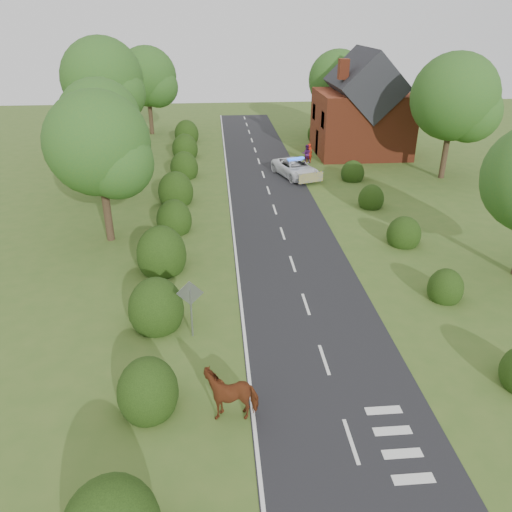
{
  "coord_description": "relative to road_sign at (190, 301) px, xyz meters",
  "views": [
    {
      "loc": [
        -3.83,
        -14.92,
        11.83
      ],
      "look_at": [
        -2.04,
        6.48,
        1.3
      ],
      "focal_mm": 35.0,
      "sensor_mm": 36.0,
      "label": 1
    }
  ],
  "objects": [
    {
      "name": "police_van",
      "position": [
        7.5,
        21.24,
        -0.96
      ],
      "size": [
        3.76,
        5.46,
        1.53
      ],
      "rotation": [
        0.0,
        0.0,
        0.33
      ],
      "color": "white",
      "rests_on": "ground"
    },
    {
      "name": "hedgerow_right",
      "position": [
        11.6,
        9.21,
        -1.1
      ],
      "size": [
        2.1,
        45.78,
        2.1
      ],
      "color": "black",
      "rests_on": "ground"
    },
    {
      "name": "cow",
      "position": [
        1.41,
        -4.38,
        -0.93
      ],
      "size": [
        2.09,
        1.17,
        1.44
      ],
      "primitive_type": "imported",
      "rotation": [
        0.0,
        0.0,
        -1.52
      ],
      "color": "#5E180D",
      "rests_on": "ground"
    },
    {
      "name": "house",
      "position": [
        14.49,
        28.0,
        2.13
      ],
      "size": [
        8.0,
        7.4,
        9.17
      ],
      "color": "maroon",
      "rests_on": "ground"
    },
    {
      "name": "pedestrian_red",
      "position": [
        9.31,
        25.35,
        -0.83
      ],
      "size": [
        0.61,
        0.4,
        1.65
      ],
      "primitive_type": "imported",
      "rotation": [
        0.0,
        0.0,
        3.15
      ],
      "color": "red",
      "rests_on": "ground"
    },
    {
      "name": "ground",
      "position": [
        5.0,
        -2.0,
        -1.65
      ],
      "size": [
        120.0,
        120.0,
        0.0
      ],
      "primitive_type": "plane",
      "color": "#416023"
    },
    {
      "name": "tree_left_b",
      "position": [
        -6.25,
        17.86,
        3.39
      ],
      "size": [
        5.74,
        5.6,
        8.07
      ],
      "color": "#332316",
      "rests_on": "ground"
    },
    {
      "name": "road",
      "position": [
        5.0,
        13.0,
        -1.64
      ],
      "size": [
        6.0,
        70.0,
        0.02
      ],
      "primitive_type": "cube",
      "color": "black",
      "rests_on": "ground"
    },
    {
      "name": "tree_left_c",
      "position": [
        -7.7,
        27.83,
        4.88
      ],
      "size": [
        6.97,
        6.8,
        10.22
      ],
      "color": "#332316",
      "rests_on": "ground"
    },
    {
      "name": "tree_left_a",
      "position": [
        -4.75,
        9.86,
        3.69
      ],
      "size": [
        5.74,
        5.6,
        8.38
      ],
      "color": "#332316",
      "rests_on": "ground"
    },
    {
      "name": "tree_left_d",
      "position": [
        -5.23,
        37.85,
        3.98
      ],
      "size": [
        6.15,
        6.0,
        8.89
      ],
      "color": "#332316",
      "rests_on": "ground"
    },
    {
      "name": "road_markings",
      "position": [
        3.4,
        10.93,
        -1.63
      ],
      "size": [
        4.96,
        70.0,
        0.01
      ],
      "color": "white",
      "rests_on": "road"
    },
    {
      "name": "tree_right_b",
      "position": [
        19.29,
        19.84,
        4.28
      ],
      "size": [
        6.56,
        6.4,
        9.4
      ],
      "color": "#332316",
      "rests_on": "ground"
    },
    {
      "name": "tree_right_c",
      "position": [
        14.27,
        35.85,
        3.69
      ],
      "size": [
        6.15,
        6.0,
        8.58
      ],
      "color": "#332316",
      "rests_on": "ground"
    },
    {
      "name": "hedgerow_left",
      "position": [
        -1.51,
        9.69,
        -0.91
      ],
      "size": [
        2.75,
        50.41,
        3.0
      ],
      "color": "black",
      "rests_on": "ground"
    },
    {
      "name": "pedestrian_purple",
      "position": [
        9.08,
        25.24,
        -0.86
      ],
      "size": [
        0.87,
        0.74,
        1.58
      ],
      "primitive_type": "imported",
      "rotation": [
        0.0,
        0.0,
        2.94
      ],
      "color": "#441651",
      "rests_on": "ground"
    },
    {
      "name": "road_sign",
      "position": [
        0.0,
        0.0,
        0.0
      ],
      "size": [
        1.06,
        0.08,
        2.53
      ],
      "color": "gray",
      "rests_on": "ground"
    }
  ]
}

